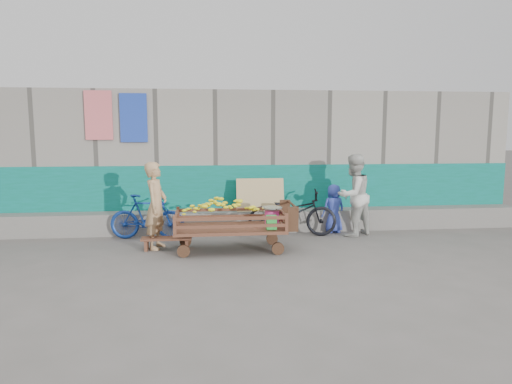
{
  "coord_description": "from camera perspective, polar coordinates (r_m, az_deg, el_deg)",
  "views": [
    {
      "loc": [
        -0.8,
        -7.19,
        2.13
      ],
      "look_at": [
        0.1,
        1.2,
        1.0
      ],
      "focal_mm": 32.0,
      "sensor_mm": 36.0,
      "label": 1
    }
  ],
  "objects": [
    {
      "name": "woman",
      "position": [
        9.48,
        12.07,
        -0.37
      ],
      "size": [
        1.02,
        0.96,
        1.67
      ],
      "primitive_type": "imported",
      "rotation": [
        0.0,
        0.0,
        3.69
      ],
      "color": "silver",
      "rests_on": "ground"
    },
    {
      "name": "bicycle_blue",
      "position": [
        9.27,
        -13.43,
        -3.04
      ],
      "size": [
        1.53,
        0.6,
        0.89
      ],
      "primitive_type": "imported",
      "rotation": [
        0.0,
        0.0,
        1.45
      ],
      "color": "navy",
      "rests_on": "ground"
    },
    {
      "name": "bicycle_dark",
      "position": [
        9.34,
        4.54,
        -2.61
      ],
      "size": [
        1.87,
        0.89,
        0.94
      ],
      "primitive_type": "imported",
      "rotation": [
        0.0,
        0.0,
        1.42
      ],
      "color": "black",
      "rests_on": "ground"
    },
    {
      "name": "banana_cart",
      "position": [
        8.13,
        -3.53,
        -3.13
      ],
      "size": [
        2.13,
        0.97,
        0.91
      ],
      "color": "brown",
      "rests_on": "ground"
    },
    {
      "name": "building_wall",
      "position": [
        11.28,
        -2.06,
        4.26
      ],
      "size": [
        12.0,
        3.5,
        3.0
      ],
      "color": "gray",
      "rests_on": "ground"
    },
    {
      "name": "vendor_man",
      "position": [
        8.46,
        -12.39,
        -1.66
      ],
      "size": [
        0.49,
        0.64,
        1.58
      ],
      "primitive_type": "imported",
      "rotation": [
        0.0,
        0.0,
        1.36
      ],
      "color": "tan",
      "rests_on": "ground"
    },
    {
      "name": "bench",
      "position": [
        8.43,
        -11.11,
        -5.99
      ],
      "size": [
        0.9,
        0.27,
        0.23
      ],
      "color": "brown",
      "rests_on": "ground"
    },
    {
      "name": "ground",
      "position": [
        7.54,
        0.22,
        -8.79
      ],
      "size": [
        80.0,
        80.0,
        0.0
      ],
      "primitive_type": "plane",
      "color": "#5D5A55",
      "rests_on": "ground"
    },
    {
      "name": "child",
      "position": [
        9.74,
        9.68,
        -2.04
      ],
      "size": [
        0.56,
        0.42,
        1.02
      ],
      "primitive_type": "imported",
      "rotation": [
        0.0,
        0.0,
        3.35
      ],
      "color": "#3346B6",
      "rests_on": "ground"
    }
  ]
}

